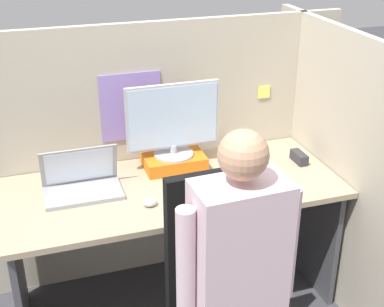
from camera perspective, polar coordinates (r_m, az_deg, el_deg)
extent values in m
cube|color=#B7AD99|center=(2.99, -3.92, -0.02)|extent=(2.16, 0.04, 1.47)
cube|color=#937AC6|center=(2.82, -6.55, 4.98)|extent=(0.32, 0.01, 0.36)
cube|color=#F4EA66|center=(3.05, 7.69, 6.53)|extent=(0.07, 0.01, 0.07)
cube|color=#B7AD99|center=(2.94, 14.73, -1.37)|extent=(0.04, 1.34, 1.47)
cube|color=tan|center=(2.68, -1.91, -3.68)|extent=(1.66, 0.70, 0.03)
cube|color=#4C4C51|center=(2.81, -17.98, -12.50)|extent=(0.03, 0.60, 0.70)
cube|color=#4C4C51|center=(3.15, 12.36, -7.22)|extent=(0.03, 0.60, 0.70)
cube|color=orange|center=(2.84, -1.96, -0.77)|extent=(0.32, 0.22, 0.07)
cylinder|color=#B2B2B7|center=(2.82, -1.97, -0.02)|extent=(0.21, 0.21, 0.01)
cylinder|color=#B2B2B7|center=(2.81, -1.98, 0.49)|extent=(0.04, 0.04, 0.04)
cube|color=#B2B2B7|center=(2.74, -2.06, 4.00)|extent=(0.49, 0.02, 0.35)
cube|color=silver|center=(2.73, -1.99, 3.90)|extent=(0.47, 0.00, 0.32)
cube|color=#99999E|center=(2.63, -11.52, -4.17)|extent=(0.37, 0.22, 0.02)
cube|color=silver|center=(2.64, -11.58, -3.79)|extent=(0.31, 0.12, 0.00)
cube|color=#99999E|center=(2.65, -11.94, -1.27)|extent=(0.37, 0.07, 0.21)
cube|color=silver|center=(2.64, -11.93, -1.31)|extent=(0.33, 0.06, 0.18)
ellipsoid|color=silver|center=(2.49, -4.52, -5.22)|extent=(0.07, 0.05, 0.04)
cube|color=#2D2D33|center=(2.95, 11.35, -0.41)|extent=(0.05, 0.12, 0.05)
cone|color=orange|center=(2.57, 4.63, -4.24)|extent=(0.04, 0.13, 0.04)
cylinder|color=green|center=(2.63, 3.97, -3.42)|extent=(0.02, 0.02, 0.02)
cube|color=black|center=(2.24, 2.61, -8.98)|extent=(0.44, 0.07, 0.62)
cube|color=silver|center=(1.99, 5.00, -10.76)|extent=(0.35, 0.21, 0.60)
sphere|color=tan|center=(1.78, 5.50, -0.15)|extent=(0.18, 0.18, 0.18)
cylinder|color=silver|center=(1.92, -0.67, -12.07)|extent=(0.07, 0.07, 0.48)
cylinder|color=silver|center=(2.07, 10.22, -9.45)|extent=(0.07, 0.07, 0.48)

